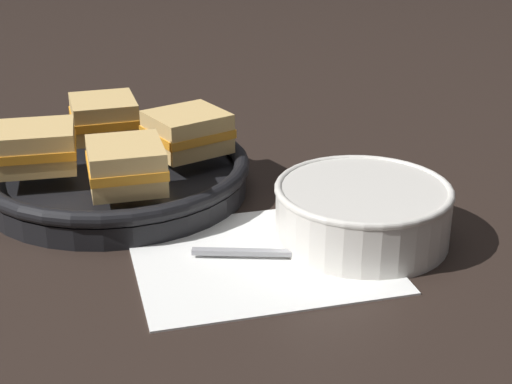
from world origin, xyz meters
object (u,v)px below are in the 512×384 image
(skillet, at_px, (115,175))
(sandwich_far_right, at_px, (37,147))
(sandwich_near_left, at_px, (126,165))
(sandwich_far_left, at_px, (104,117))
(sandwich_near_right, at_px, (187,132))
(spoon, at_px, (296,253))
(soup_bowl, at_px, (363,209))

(skillet, bearing_deg, sandwich_far_right, 172.35)
(sandwich_near_left, bearing_deg, sandwich_far_left, 81.27)
(sandwich_near_right, bearing_deg, sandwich_far_right, 171.27)
(spoon, relative_size, sandwich_far_right, 1.31)
(soup_bowl, distance_m, sandwich_far_right, 0.36)
(soup_bowl, relative_size, sandwich_far_right, 1.75)
(soup_bowl, distance_m, sandwich_near_right, 0.24)
(sandwich_far_left, bearing_deg, soup_bowl, -61.04)
(skillet, height_order, sandwich_far_right, sandwich_far_right)
(sandwich_far_left, height_order, sandwich_far_right, same)
(sandwich_far_left, bearing_deg, sandwich_near_right, -53.73)
(spoon, height_order, sandwich_near_left, sandwich_near_left)
(spoon, relative_size, skillet, 0.34)
(soup_bowl, relative_size, sandwich_far_left, 1.83)
(sandwich_near_left, relative_size, sandwich_near_right, 1.04)
(skillet, relative_size, sandwich_near_left, 3.94)
(sandwich_near_right, bearing_deg, sandwich_far_left, 126.27)
(sandwich_near_left, relative_size, sandwich_far_left, 1.02)
(soup_bowl, xyz_separation_m, sandwich_near_right, (-0.10, 0.21, 0.03))
(sandwich_far_left, bearing_deg, sandwich_near_left, -98.73)
(sandwich_far_left, bearing_deg, spoon, -74.23)
(spoon, bearing_deg, soup_bowl, 35.54)
(sandwich_near_left, bearing_deg, skillet, 82.27)
(sandwich_near_left, distance_m, sandwich_near_right, 0.12)
(skillet, bearing_deg, spoon, -66.33)
(soup_bowl, bearing_deg, sandwich_far_right, 138.22)
(sandwich_near_right, distance_m, sandwich_far_left, 0.12)
(skillet, bearing_deg, sandwich_near_right, -9.76)
(soup_bowl, height_order, sandwich_near_right, sandwich_near_right)
(sandwich_near_right, bearing_deg, skillet, 170.24)
(spoon, relative_size, sandwich_far_left, 1.37)
(spoon, bearing_deg, sandwich_near_left, 156.02)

